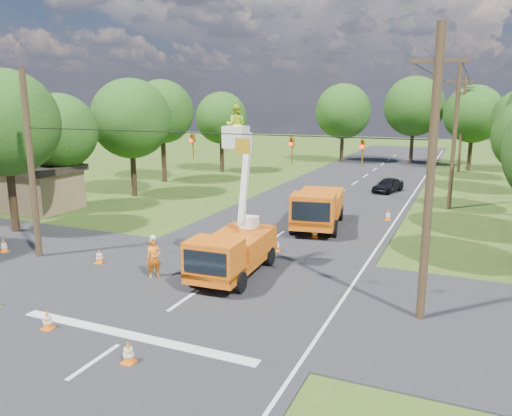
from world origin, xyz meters
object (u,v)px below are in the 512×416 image
at_px(distant_car, 388,185).
at_px(traffic_cone_5, 4,246).
at_px(second_truck, 318,207).
at_px(tree_left_f, 221,118).
at_px(ground_worker, 154,258).
at_px(pole_right_mid, 455,136).
at_px(traffic_cone_4, 99,256).
at_px(traffic_cone_1, 128,352).
at_px(tree_far_a, 343,111).
at_px(shed, 37,187).
at_px(traffic_cone_2, 276,245).
at_px(pole_left, 31,166).
at_px(traffic_cone_6, 388,215).
at_px(bucket_truck, 233,242).
at_px(tree_left_b, 5,123).
at_px(tree_left_c, 59,132).
at_px(tree_left_d, 131,119).
at_px(tree_far_b, 414,106).
at_px(tree_left_e, 162,112).
at_px(pole_right_far, 462,124).
at_px(pole_right_near, 430,176).
at_px(traffic_cone_3, 315,232).
at_px(traffic_cone_0, 47,320).

relative_size(distant_car, traffic_cone_5, 5.08).
xyz_separation_m(second_truck, tree_left_f, (-16.32, 19.20, 4.40)).
height_order(distant_car, traffic_cone_5, distant_car).
xyz_separation_m(ground_worker, pole_right_mid, (11.05, 20.23, 4.22)).
relative_size(traffic_cone_4, tree_left_f, 0.08).
relative_size(traffic_cone_1, tree_far_a, 0.07).
distance_m(shed, tree_left_f, 22.60).
height_order(traffic_cone_2, pole_left, pole_left).
height_order(traffic_cone_6, shed, shed).
xyz_separation_m(bucket_truck, pole_left, (-10.03, -1.26, 2.93)).
relative_size(traffic_cone_5, traffic_cone_6, 1.00).
bearing_deg(traffic_cone_4, tree_left_b, 162.39).
distance_m(tree_left_c, tree_left_f, 21.07).
xyz_separation_m(traffic_cone_4, tree_left_d, (-8.97, 14.69, 5.77)).
relative_size(tree_far_a, tree_far_b, 0.92).
relative_size(second_truck, shed, 1.25).
distance_m(traffic_cone_6, tree_left_e, 23.94).
bearing_deg(pole_right_mid, tree_left_c, -156.25).
distance_m(traffic_cone_2, traffic_cone_6, 10.02).
relative_size(pole_right_far, tree_left_d, 1.08).
relative_size(bucket_truck, pole_right_far, 0.74).
relative_size(pole_right_near, tree_left_e, 1.06).
bearing_deg(pole_right_near, traffic_cone_3, 126.89).
xyz_separation_m(traffic_cone_2, traffic_cone_4, (-6.99, -5.08, 0.00)).
bearing_deg(traffic_cone_6, traffic_cone_4, -128.09).
relative_size(ground_worker, traffic_cone_2, 2.50).
xyz_separation_m(tree_left_f, tree_far_b, (17.80, 15.00, 1.12)).
xyz_separation_m(pole_right_mid, tree_left_e, (-25.30, 2.00, 1.38)).
height_order(tree_left_b, tree_far_a, tree_far_a).
xyz_separation_m(traffic_cone_0, tree_left_d, (-12.07, 20.89, 5.77)).
bearing_deg(ground_worker, traffic_cone_1, -110.02).
xyz_separation_m(ground_worker, tree_left_c, (-13.95, 9.23, 4.55)).
height_order(pole_left, tree_left_d, tree_left_d).
height_order(traffic_cone_3, pole_right_mid, pole_right_mid).
height_order(bucket_truck, tree_far_b, tree_far_b).
distance_m(traffic_cone_6, pole_right_mid, 8.02).
xyz_separation_m(traffic_cone_1, tree_left_c, (-17.45, 15.61, 5.08)).
relative_size(shed, tree_left_f, 0.65).
height_order(pole_right_mid, tree_left_e, pole_right_mid).
bearing_deg(tree_left_f, tree_left_e, -104.04).
bearing_deg(tree_left_f, pole_left, -79.98).
xyz_separation_m(distant_car, traffic_cone_3, (-1.49, -16.01, -0.26)).
bearing_deg(pole_right_mid, tree_left_e, 175.48).
xyz_separation_m(traffic_cone_3, tree_far_a, (-7.02, 34.36, 5.83)).
bearing_deg(bucket_truck, traffic_cone_0, -118.66).
bearing_deg(traffic_cone_5, ground_worker, -0.11).
bearing_deg(bucket_truck, ground_worker, -157.03).
relative_size(distant_car, traffic_cone_1, 5.08).
xyz_separation_m(traffic_cone_2, tree_left_e, (-17.76, 16.61, 6.13)).
distance_m(bucket_truck, traffic_cone_5, 12.34).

